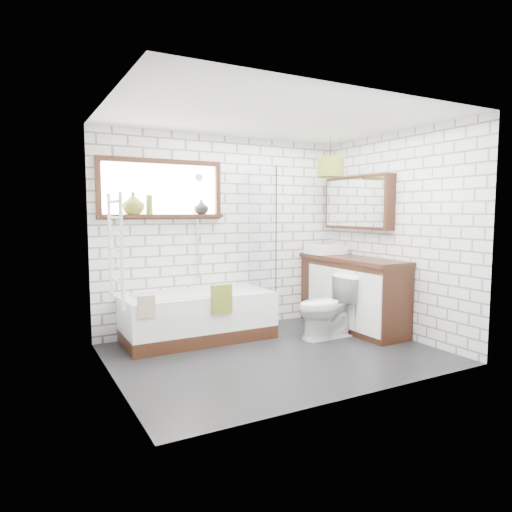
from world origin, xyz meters
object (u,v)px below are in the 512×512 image
basin (326,249)px  pendant (330,167)px  vanity (352,293)px  toilet (327,307)px  bathtub (199,316)px

basin → pendant: (-0.21, -0.35, 1.09)m
basin → pendant: size_ratio=1.34×
vanity → toilet: vanity is taller
bathtub → toilet: 1.56m
bathtub → pendant: bearing=-9.9°
bathtub → basin: size_ratio=3.87×
vanity → toilet: size_ratio=2.15×
toilet → basin: bearing=146.0°
vanity → pendant: (-0.27, 0.15, 1.63)m
bathtub → toilet: (1.40, -0.67, 0.10)m
bathtub → pendant: (1.70, -0.30, 1.82)m
bathtub → pendant: 2.51m
basin → toilet: size_ratio=0.59×
bathtub → toilet: size_ratio=2.28×
vanity → pendant: pendant is taller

